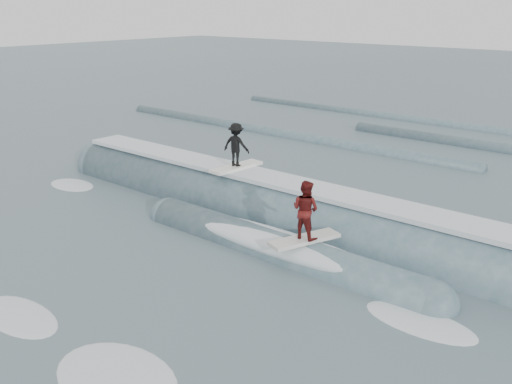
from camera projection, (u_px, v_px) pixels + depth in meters
The scene contains 6 objects.
ground at pixel (174, 262), 15.29m from camera, with size 160.00×160.00×0.00m, color #425560.
breaking_wave at pixel (276, 220), 18.09m from camera, with size 20.48×4.03×2.50m.
surfer_black at pixel (236, 148), 18.90m from camera, with size 1.03×2.04×1.54m.
surfer_red at pixel (305, 214), 14.84m from camera, with size 1.21×2.07×1.68m.
whitewater at pixel (147, 302), 13.24m from camera, with size 16.30×7.59×0.10m.
far_swells at pixel (422, 141), 28.75m from camera, with size 35.77×8.65×0.80m.
Camera 1 is at (10.62, -9.27, 6.59)m, focal length 40.00 mm.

